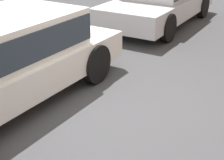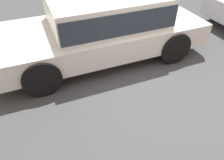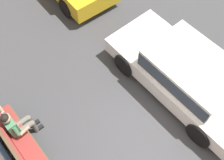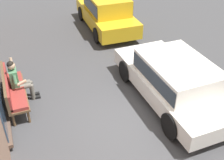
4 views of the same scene
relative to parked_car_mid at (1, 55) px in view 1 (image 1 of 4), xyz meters
The scene contains 2 objects.
ground_plane 1.75m from the parked_car_mid, 107.58° to the left, with size 60.00×60.00×0.00m, color #424244.
parked_car_mid is the anchor object (origin of this frame).
Camera 1 is at (3.76, 2.60, 2.59)m, focal length 55.00 mm.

